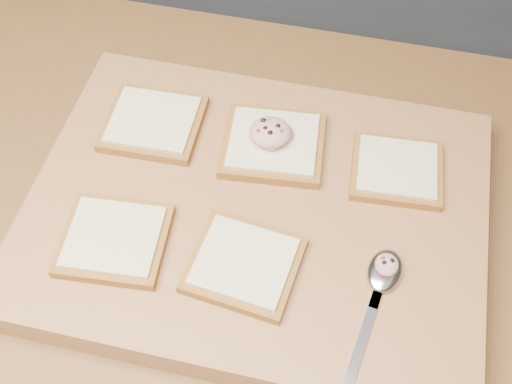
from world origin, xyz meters
TOP-DOWN VIEW (x-y plane):
  - cutting_board at (-0.17, 0.02)m, footprint 0.55×0.42m
  - bread_far_left at (-0.33, 0.11)m, footprint 0.13×0.12m
  - bread_far_center at (-0.17, 0.11)m, footprint 0.14×0.13m
  - bread_far_right at (-0.01, 0.11)m, footprint 0.12×0.11m
  - bread_near_left at (-0.32, -0.07)m, footprint 0.13×0.12m
  - bread_near_center at (-0.16, -0.06)m, footprint 0.13×0.12m
  - tuna_salad_dollop at (-0.17, 0.11)m, footprint 0.05×0.05m
  - spoon at (-0.01, -0.05)m, footprint 0.05×0.19m
  - spoon_salad at (-0.01, -0.04)m, footprint 0.03×0.03m

SIDE VIEW (x-z plane):
  - cutting_board at x=-0.17m, z-range 0.90..0.94m
  - spoon at x=-0.01m, z-range 0.94..0.96m
  - bread_far_right at x=-0.01m, z-range 0.94..0.96m
  - bread_near_center at x=-0.16m, z-range 0.94..0.96m
  - bread_near_left at x=-0.32m, z-range 0.94..0.96m
  - bread_far_left at x=-0.33m, z-range 0.94..0.96m
  - bread_far_center at x=-0.17m, z-range 0.94..0.96m
  - spoon_salad at x=-0.01m, z-range 0.96..0.97m
  - tuna_salad_dollop at x=-0.17m, z-range 0.96..0.99m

